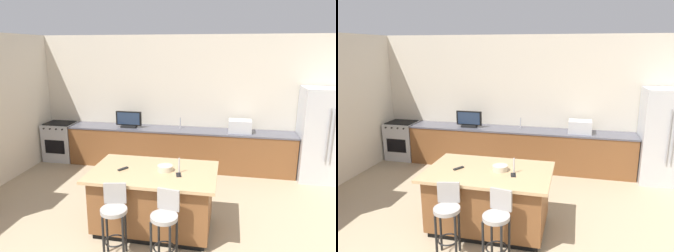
{
  "view_description": "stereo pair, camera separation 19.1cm",
  "coord_description": "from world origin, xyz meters",
  "views": [
    {
      "loc": [
        0.96,
        -2.09,
        2.66
      ],
      "look_at": [
        -0.1,
        3.34,
        1.29
      ],
      "focal_mm": 33.86,
      "sensor_mm": 36.0,
      "label": 1
    },
    {
      "loc": [
        1.15,
        -2.05,
        2.66
      ],
      "look_at": [
        -0.1,
        3.34,
        1.29
      ],
      "focal_mm": 33.86,
      "sensor_mm": 36.0,
      "label": 2
    }
  ],
  "objects": [
    {
      "name": "wall_back",
      "position": [
        0.0,
        5.02,
        1.47
      ],
      "size": [
        7.3,
        0.12,
        2.94
      ],
      "primitive_type": "cube",
      "color": "beige",
      "rests_on": "ground_plane"
    },
    {
      "name": "counter_back",
      "position": [
        -0.12,
        4.64,
        0.45
      ],
      "size": [
        5.03,
        0.62,
        0.9
      ],
      "color": "brown",
      "rests_on": "ground_plane"
    },
    {
      "name": "kitchen_island",
      "position": [
        -0.07,
        2.1,
        0.47
      ],
      "size": [
        1.83,
        1.16,
        0.92
      ],
      "color": "black",
      "rests_on": "ground_plane"
    },
    {
      "name": "refrigerator",
      "position": [
        2.87,
        4.56,
        0.95
      ],
      "size": [
        0.94,
        0.8,
        1.9
      ],
      "color": "#B7BABF",
      "rests_on": "ground_plane"
    },
    {
      "name": "range_oven",
      "position": [
        -2.99,
        4.63,
        0.46
      ],
      "size": [
        0.7,
        0.63,
        0.92
      ],
      "color": "#B7BABF",
      "rests_on": "ground_plane"
    },
    {
      "name": "microwave",
      "position": [
        1.21,
        4.64,
        1.03
      ],
      "size": [
        0.48,
        0.36,
        0.27
      ],
      "primitive_type": "cube",
      "color": "#B7BABF",
      "rests_on": "counter_back"
    },
    {
      "name": "tv_monitor",
      "position": [
        -1.24,
        4.58,
        1.07
      ],
      "size": [
        0.59,
        0.16,
        0.37
      ],
      "color": "black",
      "rests_on": "counter_back"
    },
    {
      "name": "sink_faucet_back",
      "position": [
        -0.09,
        4.74,
        1.02
      ],
      "size": [
        0.02,
        0.02,
        0.24
      ],
      "primitive_type": "cylinder",
      "color": "#B2B2B7",
      "rests_on": "counter_back"
    },
    {
      "name": "sink_faucet_island",
      "position": [
        0.3,
        2.1,
        1.03
      ],
      "size": [
        0.02,
        0.02,
        0.22
      ],
      "primitive_type": "cylinder",
      "color": "#B2B2B7",
      "rests_on": "kitchen_island"
    },
    {
      "name": "bar_stool_left",
      "position": [
        -0.4,
        1.34,
        0.59
      ],
      "size": [
        0.35,
        0.36,
        0.98
      ],
      "rotation": [
        0.0,
        0.0,
        0.2
      ],
      "color": "gray",
      "rests_on": "ground_plane"
    },
    {
      "name": "bar_stool_right",
      "position": [
        0.26,
        1.33,
        0.57
      ],
      "size": [
        0.34,
        0.36,
        0.96
      ],
      "rotation": [
        0.0,
        0.0,
        -0.17
      ],
      "color": "gray",
      "rests_on": "ground_plane"
    },
    {
      "name": "fruit_bowl",
      "position": [
        0.09,
        2.13,
        0.96
      ],
      "size": [
        0.22,
        0.22,
        0.08
      ],
      "primitive_type": "cylinder",
      "color": "beige",
      "rests_on": "kitchen_island"
    },
    {
      "name": "cell_phone",
      "position": [
        0.31,
        2.01,
        0.92
      ],
      "size": [
        0.1,
        0.16,
        0.01
      ],
      "primitive_type": "cube",
      "rotation": [
        0.0,
        0.0,
        0.24
      ],
      "color": "black",
      "rests_on": "kitchen_island"
    },
    {
      "name": "tv_remote",
      "position": [
        -0.52,
        2.06,
        0.93
      ],
      "size": [
        0.13,
        0.17,
        0.02
      ],
      "primitive_type": "cube",
      "rotation": [
        0.0,
        0.0,
        -0.58
      ],
      "color": "black",
      "rests_on": "kitchen_island"
    }
  ]
}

